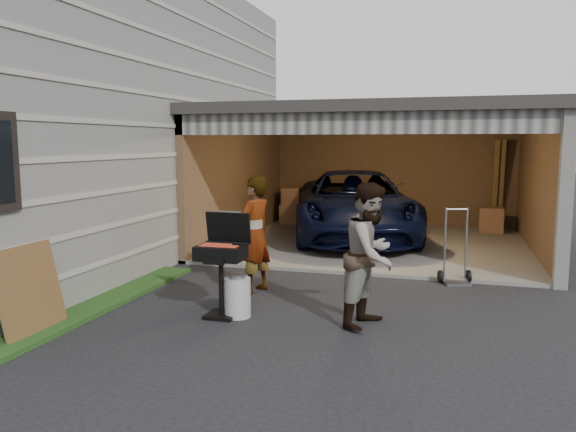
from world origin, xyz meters
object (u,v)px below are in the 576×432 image
object	(u,v)px
minivan	(354,207)
propane_tank	(238,297)
bbq_grill	(222,256)
plywood_panel	(30,291)
woman	(254,235)
hand_truck	(456,269)
man	(371,255)

from	to	relation	value
minivan	propane_tank	size ratio (longest dim) A/B	10.81
bbq_grill	propane_tank	xyz separation A→B (m)	(0.19, 0.04, -0.53)
bbq_grill	plywood_panel	world-z (taller)	bbq_grill
woman	minivan	bearing A→B (deg)	-169.01
hand_truck	plywood_panel	bearing A→B (deg)	-158.83
man	hand_truck	world-z (taller)	man
woman	man	size ratio (longest dim) A/B	0.99
minivan	plywood_panel	distance (m)	7.75
woman	hand_truck	distance (m)	3.24
man	hand_truck	bearing A→B (deg)	-4.81
minivan	propane_tank	bearing A→B (deg)	-108.07
minivan	man	xyz separation A→B (m)	(1.20, -5.86, 0.11)
woman	plywood_panel	xyz separation A→B (m)	(-1.84, -2.51, -0.34)
man	plywood_panel	xyz separation A→B (m)	(-3.70, -1.47, -0.35)
plywood_panel	minivan	bearing A→B (deg)	71.12
minivan	bbq_grill	xyz separation A→B (m)	(-0.66, -6.06, 0.03)
woman	propane_tank	size ratio (longest dim) A/B	3.43
propane_tank	hand_truck	size ratio (longest dim) A/B	0.42
minivan	woman	distance (m)	4.86
minivan	woman	size ratio (longest dim) A/B	3.16
man	plywood_panel	size ratio (longest dim) A/B	1.65
man	bbq_grill	xyz separation A→B (m)	(-1.86, -0.20, -0.09)
plywood_panel	man	bearing A→B (deg)	21.63
woman	propane_tank	bearing A→B (deg)	28.24
propane_tank	hand_truck	distance (m)	3.70
minivan	man	bearing A→B (deg)	-92.09
propane_tank	bbq_grill	bearing A→B (deg)	-168.93
man	plywood_panel	bearing A→B (deg)	129.75
minivan	plywood_panel	bearing A→B (deg)	-122.53
bbq_grill	hand_truck	world-z (taller)	bbq_grill
woman	bbq_grill	distance (m)	1.25
woman	bbq_grill	size ratio (longest dim) A/B	1.31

